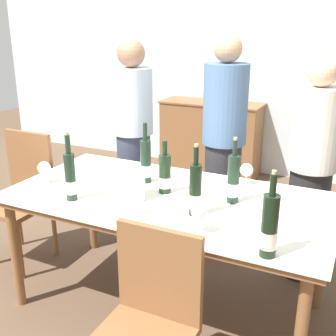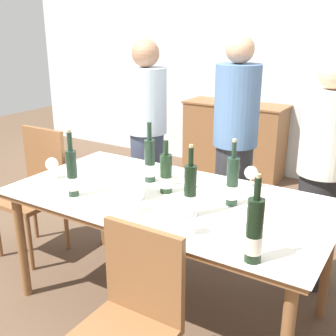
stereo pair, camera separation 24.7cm
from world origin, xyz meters
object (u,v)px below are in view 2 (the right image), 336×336
at_px(wine_glass_2, 251,173).
at_px(dining_table, 168,206).
at_px(wine_bottle_3, 150,161).
at_px(wine_glass_1, 133,196).
at_px(chair_left_end, 37,184).
at_px(wine_glass_4, 166,171).
at_px(chair_near_front, 131,314).
at_px(wine_bottle_2, 232,183).
at_px(wine_bottle_4, 166,174).
at_px(wine_bottle_0, 190,192).
at_px(wine_glass_3, 52,164).
at_px(ice_bucket, 128,182).
at_px(wine_bottle_1, 254,232).
at_px(person_guest_left, 235,150).
at_px(person_host, 147,140).
at_px(sideboard_cabinet, 234,139).
at_px(wine_bottle_5, 72,174).
at_px(person_guest_right, 322,179).
at_px(wine_glass_0, 189,214).

bearing_deg(wine_glass_2, dining_table, -132.05).
xyz_separation_m(wine_bottle_3, wine_glass_1, (0.20, -0.45, -0.04)).
bearing_deg(dining_table, chair_left_end, 175.84).
height_order(wine_glass_4, chair_near_front, wine_glass_4).
bearing_deg(wine_glass_1, chair_left_end, 162.52).
distance_m(wine_bottle_2, wine_bottle_4, 0.42).
height_order(wine_bottle_0, wine_glass_1, wine_bottle_0).
distance_m(wine_glass_2, wine_glass_4, 0.54).
bearing_deg(wine_glass_3, chair_near_front, -28.61).
bearing_deg(wine_glass_1, wine_bottle_0, 24.77).
relative_size(wine_bottle_0, wine_glass_4, 2.78).
distance_m(ice_bucket, wine_bottle_1, 0.94).
distance_m(wine_glass_2, person_guest_left, 0.56).
height_order(wine_bottle_4, person_host, person_host).
bearing_deg(chair_near_front, chair_left_end, 151.60).
height_order(wine_bottle_1, wine_glass_3, wine_bottle_1).
relative_size(sideboard_cabinet, chair_left_end, 1.22).
xyz_separation_m(wine_glass_1, wine_glass_3, (-0.78, 0.15, 0.00)).
height_order(ice_bucket, wine_bottle_1, wine_bottle_1).
distance_m(wine_bottle_3, wine_bottle_5, 0.51).
xyz_separation_m(sideboard_cabinet, wine_bottle_1, (1.37, -3.01, 0.47)).
distance_m(wine_bottle_1, wine_bottle_3, 1.10).
bearing_deg(sideboard_cabinet, dining_table, -75.38).
bearing_deg(wine_bottle_1, sideboard_cabinet, 114.50).
bearing_deg(wine_bottle_5, person_guest_right, 41.06).
bearing_deg(wine_glass_0, wine_glass_4, 131.65).
distance_m(wine_bottle_0, wine_bottle_4, 0.36).
relative_size(wine_bottle_1, person_guest_right, 0.26).
height_order(wine_bottle_5, wine_glass_1, wine_bottle_5).
bearing_deg(wine_bottle_2, wine_glass_2, 91.64).
bearing_deg(wine_glass_3, wine_glass_0, -10.19).
distance_m(ice_bucket, wine_bottle_0, 0.44).
relative_size(wine_bottle_1, person_host, 0.25).
xyz_separation_m(sideboard_cabinet, wine_bottle_3, (0.44, -2.43, 0.47)).
distance_m(wine_bottle_2, wine_glass_4, 0.48).
bearing_deg(wine_glass_1, ice_bucket, 134.27).
bearing_deg(wine_glass_2, person_guest_right, 45.15).
bearing_deg(wine_glass_4, wine_bottle_3, 174.22).
relative_size(wine_glass_2, person_host, 0.09).
height_order(wine_glass_3, wine_glass_4, wine_glass_3).
relative_size(wine_bottle_3, wine_bottle_4, 1.20).
bearing_deg(person_guest_right, wine_glass_2, -134.85).
relative_size(wine_bottle_1, wine_bottle_4, 1.23).
bearing_deg(wine_glass_4, wine_bottle_2, -6.65).
height_order(wine_bottle_2, chair_left_end, wine_bottle_2).
xyz_separation_m(wine_bottle_4, person_guest_left, (0.10, 0.82, -0.04)).
xyz_separation_m(wine_glass_2, chair_left_end, (-1.63, -0.31, -0.31)).
relative_size(wine_glass_0, wine_glass_1, 1.11).
bearing_deg(wine_glass_2, wine_bottle_1, -68.04).
xyz_separation_m(wine_bottle_2, wine_glass_4, (-0.48, 0.06, -0.03)).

